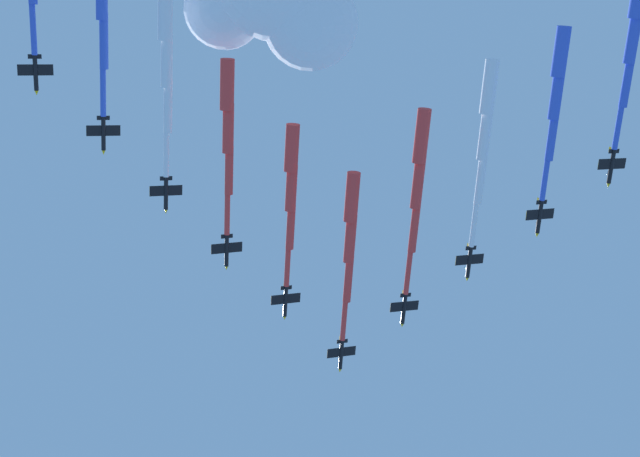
# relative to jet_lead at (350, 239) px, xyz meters

# --- Properties ---
(jet_lead) EXTENTS (47.69, 36.03, 4.55)m
(jet_lead) POSITION_rel_jet_lead_xyz_m (0.00, 0.00, 0.00)
(jet_lead) COLOR black
(jet_port_inner) EXTENTS (45.26, 34.10, 4.59)m
(jet_port_inner) POSITION_rel_jet_lead_xyz_m (19.44, -5.57, 1.00)
(jet_port_inner) COLOR black
(jet_starboard_inner) EXTENTS (49.70, 38.11, 4.53)m
(jet_starboard_inner) POSITION_rel_jet_lead_xyz_m (3.39, 22.72, 0.49)
(jet_starboard_inner) COLOR black
(jet_port_mid) EXTENTS (46.59, 34.23, 4.58)m
(jet_port_mid) POSITION_rel_jet_lead_xyz_m (41.33, -9.75, -1.18)
(jet_port_mid) COLOR black
(jet_starboard_mid) EXTENTS (49.10, 36.87, 4.53)m
(jet_starboard_mid) POSITION_rel_jet_lead_xyz_m (5.05, 43.29, 0.54)
(jet_starboard_mid) COLOR black
(jet_port_outer) EXTENTS (47.80, 36.14, 4.53)m
(jet_port_outer) POSITION_rel_jet_lead_xyz_m (63.18, -12.80, -0.44)
(jet_port_outer) COLOR black
(jet_starboard_outer) EXTENTS (45.11, 33.31, 4.55)m
(jet_starboard_outer) POSITION_rel_jet_lead_xyz_m (4.49, 62.35, -2.24)
(jet_starboard_outer) COLOR black
(jet_trail_starboard) EXTENTS (45.49, 33.84, 4.54)m
(jet_trail_starboard) POSITION_rel_jet_lead_xyz_m (6.81, 84.06, -2.69)
(jet_trail_starboard) COLOR black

